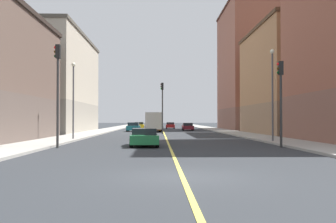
{
  "coord_description": "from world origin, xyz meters",
  "views": [
    {
      "loc": [
        -0.77,
        -12.76,
        1.84
      ],
      "look_at": [
        0.58,
        41.77,
        2.93
      ],
      "focal_mm": 42.37,
      "sensor_mm": 36.0,
      "label": 1
    }
  ],
  "objects_px": {
    "car_red": "(170,125)",
    "car_teal": "(133,127)",
    "traffic_light_right_near": "(58,82)",
    "car_green": "(144,137)",
    "building_left_mid": "(297,81)",
    "traffic_light_left_near": "(281,91)",
    "building_left_far": "(254,68)",
    "street_lamp_left_near": "(272,85)",
    "car_yellow": "(139,126)",
    "traffic_light_median_far": "(162,101)",
    "box_truck": "(154,121)",
    "street_lamp_right_near": "(73,92)",
    "building_right_midblock": "(49,84)",
    "car_orange": "(154,128)",
    "car_maroon": "(188,127)"
  },
  "relations": [
    {
      "from": "car_red",
      "to": "car_teal",
      "type": "distance_m",
      "value": 20.25
    },
    {
      "from": "traffic_light_right_near",
      "to": "car_green",
      "type": "bearing_deg",
      "value": 17.21
    },
    {
      "from": "building_left_mid",
      "to": "traffic_light_left_near",
      "type": "relative_size",
      "value": 3.25
    },
    {
      "from": "building_left_far",
      "to": "car_teal",
      "type": "distance_m",
      "value": 25.33
    },
    {
      "from": "street_lamp_left_near",
      "to": "traffic_light_left_near",
      "type": "bearing_deg",
      "value": -100.82
    },
    {
      "from": "building_left_mid",
      "to": "car_yellow",
      "type": "bearing_deg",
      "value": 129.79
    },
    {
      "from": "traffic_light_right_near",
      "to": "car_red",
      "type": "distance_m",
      "value": 55.0
    },
    {
      "from": "traffic_light_right_near",
      "to": "traffic_light_median_far",
      "type": "bearing_deg",
      "value": 74.06
    },
    {
      "from": "traffic_light_right_near",
      "to": "box_truck",
      "type": "distance_m",
      "value": 32.92
    },
    {
      "from": "building_left_far",
      "to": "street_lamp_right_near",
      "type": "bearing_deg",
      "value": -125.06
    },
    {
      "from": "building_right_midblock",
      "to": "traffic_light_median_far",
      "type": "xyz_separation_m",
      "value": [
        16.19,
        -6.55,
        -2.73
      ]
    },
    {
      "from": "car_teal",
      "to": "building_left_mid",
      "type": "bearing_deg",
      "value": -29.96
    },
    {
      "from": "building_right_midblock",
      "to": "traffic_light_right_near",
      "type": "distance_m",
      "value": 32.56
    },
    {
      "from": "box_truck",
      "to": "building_left_mid",
      "type": "bearing_deg",
      "value": -28.11
    },
    {
      "from": "building_left_far",
      "to": "street_lamp_left_near",
      "type": "distance_m",
      "value": 40.61
    },
    {
      "from": "building_right_midblock",
      "to": "box_truck",
      "type": "relative_size",
      "value": 3.64
    },
    {
      "from": "traffic_light_median_far",
      "to": "car_orange",
      "type": "distance_m",
      "value": 9.41
    },
    {
      "from": "car_red",
      "to": "traffic_light_median_far",
      "type": "bearing_deg",
      "value": -93.73
    },
    {
      "from": "traffic_light_right_near",
      "to": "box_truck",
      "type": "xyz_separation_m",
      "value": [
        5.94,
        32.26,
        -2.72
      ]
    },
    {
      "from": "car_orange",
      "to": "building_left_mid",
      "type": "bearing_deg",
      "value": -30.46
    },
    {
      "from": "traffic_light_median_far",
      "to": "street_lamp_right_near",
      "type": "distance_m",
      "value": 17.19
    },
    {
      "from": "traffic_light_median_far",
      "to": "street_lamp_left_near",
      "type": "xyz_separation_m",
      "value": [
        8.51,
        -19.26,
        0.37
      ]
    },
    {
      "from": "traffic_light_right_near",
      "to": "car_teal",
      "type": "height_order",
      "value": "traffic_light_right_near"
    },
    {
      "from": "street_lamp_left_near",
      "to": "box_truck",
      "type": "relative_size",
      "value": 1.09
    },
    {
      "from": "building_left_far",
      "to": "box_truck",
      "type": "xyz_separation_m",
      "value": [
        -17.77,
        -12.3,
        -9.46
      ]
    },
    {
      "from": "traffic_light_left_near",
      "to": "building_left_far",
      "type": "bearing_deg",
      "value": 78.34
    },
    {
      "from": "traffic_light_left_near",
      "to": "car_maroon",
      "type": "height_order",
      "value": "traffic_light_left_near"
    },
    {
      "from": "street_lamp_left_near",
      "to": "car_green",
      "type": "xyz_separation_m",
      "value": [
        -10.0,
        -3.6,
        -3.92
      ]
    },
    {
      "from": "building_left_mid",
      "to": "box_truck",
      "type": "bearing_deg",
      "value": 151.89
    },
    {
      "from": "car_yellow",
      "to": "box_truck",
      "type": "bearing_deg",
      "value": -79.09
    },
    {
      "from": "building_left_mid",
      "to": "street_lamp_left_near",
      "type": "xyz_separation_m",
      "value": [
        -8.18,
        -17.45,
        -2.06
      ]
    },
    {
      "from": "car_maroon",
      "to": "box_truck",
      "type": "xyz_separation_m",
      "value": [
        -5.49,
        -8.03,
        0.92
      ]
    },
    {
      "from": "street_lamp_left_near",
      "to": "box_truck",
      "type": "xyz_separation_m",
      "value": [
        -9.59,
        26.94,
        -2.98
      ]
    },
    {
      "from": "traffic_light_median_far",
      "to": "box_truck",
      "type": "relative_size",
      "value": 0.97
    },
    {
      "from": "building_right_midblock",
      "to": "street_lamp_right_near",
      "type": "xyz_separation_m",
      "value": [
        8.18,
        -21.76,
        -2.65
      ]
    },
    {
      "from": "car_red",
      "to": "box_truck",
      "type": "relative_size",
      "value": 0.66
    },
    {
      "from": "building_left_far",
      "to": "car_green",
      "type": "xyz_separation_m",
      "value": [
        -18.18,
        -42.85,
        -10.4
      ]
    },
    {
      "from": "building_left_mid",
      "to": "traffic_light_median_far",
      "type": "relative_size",
      "value": 2.82
    },
    {
      "from": "building_left_far",
      "to": "building_right_midblock",
      "type": "distance_m",
      "value": 35.75
    },
    {
      "from": "car_yellow",
      "to": "traffic_light_right_near",
      "type": "bearing_deg",
      "value": -93.56
    },
    {
      "from": "traffic_light_right_near",
      "to": "car_green",
      "type": "relative_size",
      "value": 1.43
    },
    {
      "from": "building_right_midblock",
      "to": "box_truck",
      "type": "bearing_deg",
      "value": 4.3
    },
    {
      "from": "car_green",
      "to": "car_yellow",
      "type": "height_order",
      "value": "car_yellow"
    },
    {
      "from": "traffic_light_left_near",
      "to": "street_lamp_right_near",
      "type": "bearing_deg",
      "value": 148.84
    },
    {
      "from": "traffic_light_left_near",
      "to": "traffic_light_median_far",
      "type": "height_order",
      "value": "traffic_light_median_far"
    },
    {
      "from": "traffic_light_right_near",
      "to": "car_maroon",
      "type": "relative_size",
      "value": 1.58
    },
    {
      "from": "car_yellow",
      "to": "box_truck",
      "type": "relative_size",
      "value": 0.61
    },
    {
      "from": "street_lamp_right_near",
      "to": "car_yellow",
      "type": "relative_size",
      "value": 1.66
    },
    {
      "from": "building_left_far",
      "to": "car_teal",
      "type": "height_order",
      "value": "building_left_far"
    },
    {
      "from": "car_red",
      "to": "car_green",
      "type": "xyz_separation_m",
      "value": [
        -3.41,
        -52.43,
        -0.01
      ]
    }
  ]
}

